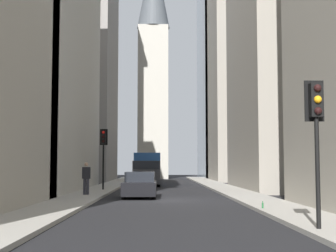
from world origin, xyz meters
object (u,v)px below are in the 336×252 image
(traffic_light_foreground, at_px, (316,118))
(delivery_truck, at_px, (147,169))
(discarded_bottle, at_px, (263,205))
(pedestrian, at_px, (86,177))
(sedan_black, at_px, (140,186))
(traffic_light_midblock, at_px, (103,145))

(traffic_light_foreground, bearing_deg, delivery_truck, 9.76)
(discarded_bottle, bearing_deg, pedestrian, 41.93)
(sedan_black, xyz_separation_m, traffic_light_midblock, (6.47, 2.77, 2.51))
(discarded_bottle, bearing_deg, delivery_truck, 11.72)
(delivery_truck, distance_m, sedan_black, 15.80)
(traffic_light_midblock, bearing_deg, delivery_truck, -16.56)
(delivery_truck, height_order, traffic_light_foreground, traffic_light_foreground)
(pedestrian, height_order, discarded_bottle, pedestrian)
(sedan_black, bearing_deg, discarded_bottle, -149.26)
(sedan_black, distance_m, pedestrian, 3.11)
(pedestrian, bearing_deg, discarded_bottle, -138.07)
(delivery_truck, height_order, discarded_bottle, delivery_truck)
(delivery_truck, height_order, sedan_black, delivery_truck)
(sedan_black, distance_m, discarded_bottle, 9.85)
(sedan_black, relative_size, pedestrian, 2.39)
(delivery_truck, xyz_separation_m, sedan_black, (-15.78, -0.00, -0.80))
(delivery_truck, bearing_deg, traffic_light_foreground, -170.24)
(delivery_truck, relative_size, traffic_light_foreground, 1.66)
(traffic_light_midblock, distance_m, discarded_bottle, 17.09)
(traffic_light_foreground, xyz_separation_m, discarded_bottle, (6.13, 0.19, -2.75))
(traffic_light_foreground, relative_size, discarded_bottle, 14.43)
(traffic_light_midblock, bearing_deg, pedestrian, 177.45)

